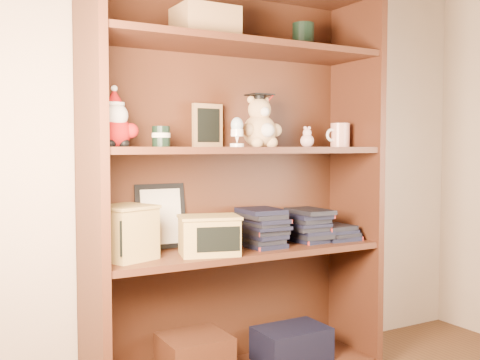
% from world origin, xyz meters
% --- Properties ---
extents(bookcase, '(1.20, 0.35, 1.60)m').
position_xyz_m(bookcase, '(0.13, 1.36, 0.78)').
color(bookcase, '#492415').
rests_on(bookcase, ground).
extents(shelf_lower, '(1.14, 0.33, 0.02)m').
position_xyz_m(shelf_lower, '(0.13, 1.30, 0.54)').
color(shelf_lower, '#492415').
rests_on(shelf_lower, ground).
extents(shelf_upper, '(1.14, 0.33, 0.02)m').
position_xyz_m(shelf_upper, '(0.13, 1.30, 0.94)').
color(shelf_upper, '#492415').
rests_on(shelf_upper, ground).
extents(santa_plush, '(0.16, 0.11, 0.22)m').
position_xyz_m(santa_plush, '(-0.37, 1.30, 1.03)').
color(santa_plush, '#A50F0F').
rests_on(santa_plush, shelf_upper).
extents(teachers_tin, '(0.07, 0.07, 0.07)m').
position_xyz_m(teachers_tin, '(-0.19, 1.30, 0.99)').
color(teachers_tin, black).
rests_on(teachers_tin, shelf_upper).
extents(chalkboard_plaque, '(0.14, 0.08, 0.17)m').
position_xyz_m(chalkboard_plaque, '(0.05, 1.42, 1.03)').
color(chalkboard_plaque, '#9E7547').
rests_on(chalkboard_plaque, shelf_upper).
extents(egg_cup, '(0.05, 0.05, 0.11)m').
position_xyz_m(egg_cup, '(0.08, 1.23, 1.01)').
color(egg_cup, white).
rests_on(egg_cup, shelf_upper).
extents(grad_teddy_bear, '(0.18, 0.15, 0.22)m').
position_xyz_m(grad_teddy_bear, '(0.22, 1.30, 1.03)').
color(grad_teddy_bear, tan).
rests_on(grad_teddy_bear, shelf_upper).
extents(pink_figurine, '(0.06, 0.06, 0.09)m').
position_xyz_m(pink_figurine, '(0.46, 1.30, 0.98)').
color(pink_figurine, beige).
rests_on(pink_figurine, shelf_upper).
extents(teacher_mug, '(0.12, 0.08, 0.10)m').
position_xyz_m(teacher_mug, '(0.63, 1.30, 1.00)').
color(teacher_mug, silver).
rests_on(teacher_mug, shelf_upper).
extents(certificate_frame, '(0.20, 0.05, 0.26)m').
position_xyz_m(certificate_frame, '(-0.14, 1.44, 0.68)').
color(certificate_frame, black).
rests_on(certificate_frame, shelf_lower).
extents(treats_box, '(0.23, 0.23, 0.19)m').
position_xyz_m(treats_box, '(-0.33, 1.30, 0.65)').
color(treats_box, '#B29249').
rests_on(treats_box, shelf_lower).
extents(pencils_box, '(0.26, 0.21, 0.15)m').
position_xyz_m(pencils_box, '(-0.03, 1.24, 0.62)').
color(pencils_box, '#B29249').
rests_on(pencils_box, shelf_lower).
extents(book_stack_left, '(0.14, 0.20, 0.14)m').
position_xyz_m(book_stack_left, '(0.23, 1.30, 0.62)').
color(book_stack_left, black).
rests_on(book_stack_left, shelf_lower).
extents(book_stack_mid, '(0.14, 0.20, 0.13)m').
position_xyz_m(book_stack_mid, '(0.46, 1.30, 0.61)').
color(book_stack_mid, black).
rests_on(book_stack_mid, shelf_lower).
extents(book_stack_right, '(0.14, 0.20, 0.06)m').
position_xyz_m(book_stack_right, '(0.59, 1.30, 0.58)').
color(book_stack_right, black).
rests_on(book_stack_right, shelf_lower).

